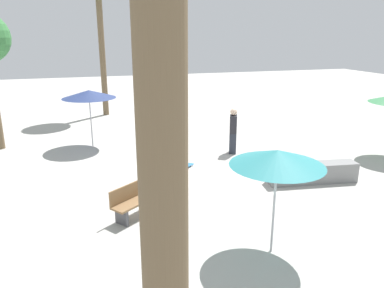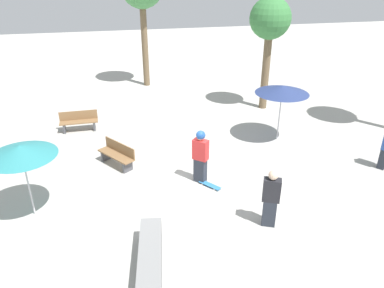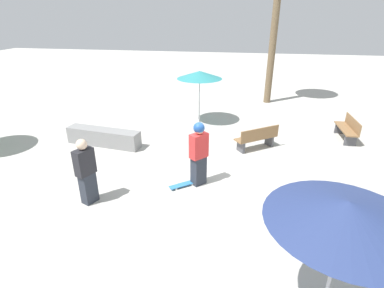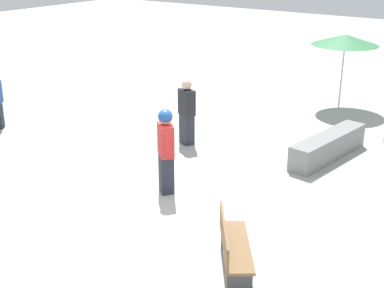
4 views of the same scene
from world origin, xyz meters
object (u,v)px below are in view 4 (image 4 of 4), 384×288
Objects in this scene: bench_far at (232,246)px; shade_umbrella_green at (345,40)px; skateboard at (169,180)px; skater_main at (166,148)px; concrete_ledge at (328,146)px; bystander_far at (187,112)px.

shade_umbrella_green reaches higher than bench_far.
bench_far reaches higher than skateboard.
skateboard is at bearing -161.77° from bench_far.
skater_main is 4.43m from concrete_ledge.
shade_umbrella_green is at bearing -53.85° from skater_main.
bystander_far is at bearing 19.46° from concrete_ledge.
concrete_ledge is at bearing -137.08° from bystander_far.
skateboard is (0.24, -0.40, -0.94)m from skater_main.
skater_main reaches higher than bench_far.
bench_far is 10.21m from shade_umbrella_green.
skater_main is at bearing 61.44° from concrete_ledge.
skater_main is 1.05m from skateboard.
bench_far is at bearing 96.00° from concrete_ledge.
concrete_ledge is (-2.09, -3.84, -0.69)m from skater_main.
skater_main is at bearing 171.87° from skateboard.
skateboard is at bearing 55.90° from concrete_ledge.
concrete_ledge is 3.70m from bystander_far.
shade_umbrella_green is (-0.95, -7.79, 2.13)m from skateboard.
bench_far reaches higher than concrete_ledge.
bench_far is at bearing -170.95° from skater_main.
skateboard is 0.43× the size of bystander_far.
skater_main is 1.06× the size of bystander_far.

